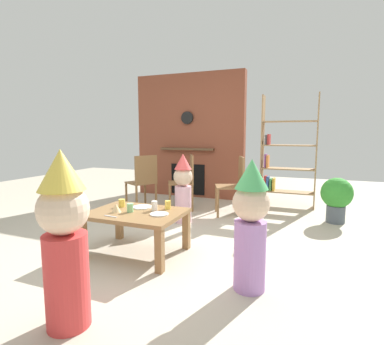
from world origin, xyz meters
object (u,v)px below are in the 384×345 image
(bookshelf, at_px, (284,158))
(birthday_cake_slice, at_px, (116,208))
(paper_cup_near_left, at_px, (130,208))
(child_by_the_chairs, at_px, (183,186))
(child_in_pink, at_px, (251,222))
(paper_plate_rear, at_px, (159,214))
(child_with_cone_hat, at_px, (65,235))
(paper_cup_center, at_px, (122,203))
(dining_chair_left, at_px, (143,179))
(paper_plate_front, at_px, (143,207))
(coffee_table, at_px, (136,218))
(dining_chair_middle, at_px, (186,179))
(paper_cup_near_right, at_px, (168,205))
(potted_plant_tall, at_px, (337,196))
(paper_cup_far_left, at_px, (154,206))
(dining_chair_right, at_px, (235,182))

(bookshelf, bearing_deg, birthday_cake_slice, -116.31)
(paper_cup_near_left, bearing_deg, child_by_the_chairs, 87.53)
(child_in_pink, bearing_deg, child_by_the_chairs, -37.22)
(paper_plate_rear, distance_m, child_with_cone_hat, 1.20)
(paper_plate_rear, relative_size, birthday_cake_slice, 1.86)
(bookshelf, xyz_separation_m, child_with_cone_hat, (-1.00, -3.96, -0.23))
(child_by_the_chairs, bearing_deg, paper_cup_center, -12.98)
(paper_cup_near_left, bearing_deg, dining_chair_left, 116.43)
(paper_cup_near_left, bearing_deg, paper_plate_front, 84.57)
(paper_cup_near_left, relative_size, child_with_cone_hat, 0.08)
(dining_chair_left, bearing_deg, coffee_table, 148.13)
(coffee_table, height_order, dining_chair_left, dining_chair_left)
(dining_chair_left, xyz_separation_m, dining_chair_middle, (0.63, 0.30, 0.00))
(paper_cup_center, bearing_deg, dining_chair_middle, 89.66)
(coffee_table, height_order, paper_plate_front, paper_plate_front)
(paper_cup_near_right, xyz_separation_m, child_with_cone_hat, (-0.03, -1.42, 0.12))
(dining_chair_middle, bearing_deg, coffee_table, 71.29)
(paper_plate_rear, relative_size, dining_chair_left, 0.21)
(coffee_table, xyz_separation_m, paper_cup_near_right, (0.26, 0.22, 0.12))
(child_in_pink, bearing_deg, paper_cup_center, -2.03)
(child_by_the_chairs, bearing_deg, dining_chair_middle, -160.27)
(child_by_the_chairs, relative_size, dining_chair_left, 1.08)
(paper_cup_center, height_order, dining_chair_left, dining_chair_left)
(paper_cup_near_left, distance_m, dining_chair_left, 1.86)
(paper_cup_near_right, distance_m, child_by_the_chairs, 1.03)
(birthday_cake_slice, distance_m, child_by_the_chairs, 1.32)
(birthday_cake_slice, distance_m, potted_plant_tall, 3.02)
(coffee_table, relative_size, paper_cup_far_left, 9.40)
(birthday_cake_slice, height_order, potted_plant_tall, potted_plant_tall)
(paper_cup_far_left, bearing_deg, child_by_the_chairs, 97.67)
(paper_cup_center, relative_size, paper_cup_far_left, 0.85)
(child_with_cone_hat, bearing_deg, birthday_cake_slice, 9.35)
(paper_plate_front, xyz_separation_m, potted_plant_tall, (2.04, 1.81, -0.08))
(birthday_cake_slice, bearing_deg, dining_chair_left, 112.00)
(dining_chair_middle, bearing_deg, paper_cup_near_right, 80.48)
(dining_chair_left, bearing_deg, dining_chair_middle, -124.51)
(child_by_the_chairs, distance_m, potted_plant_tall, 2.16)
(child_with_cone_hat, bearing_deg, child_by_the_chairs, -5.67)
(paper_cup_far_left, bearing_deg, child_in_pink, -20.87)
(bookshelf, bearing_deg, paper_cup_near_right, -110.90)
(paper_cup_near_left, bearing_deg, child_with_cone_hat, -76.54)
(child_by_the_chairs, bearing_deg, birthday_cake_slice, -7.73)
(bookshelf, relative_size, child_with_cone_hat, 1.64)
(paper_cup_near_left, distance_m, child_in_pink, 1.31)
(coffee_table, xyz_separation_m, paper_plate_front, (-0.03, 0.17, 0.08))
(paper_cup_near_right, distance_m, dining_chair_right, 1.69)
(paper_cup_near_left, xyz_separation_m, child_with_cone_hat, (0.28, -1.17, 0.12))
(paper_cup_near_left, distance_m, paper_plate_rear, 0.33)
(dining_chair_middle, relative_size, potted_plant_tall, 1.41)
(coffee_table, bearing_deg, paper_cup_far_left, 34.48)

